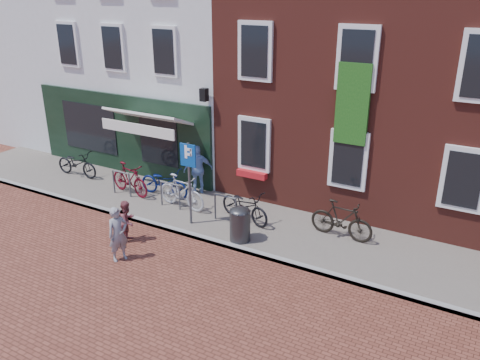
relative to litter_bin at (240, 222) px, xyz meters
The scene contains 16 objects.
ground 1.62m from the litter_bin, 163.04° to the right, with size 80.00×80.00×0.00m, color brown.
sidewalk 1.29m from the litter_bin, 111.90° to the left, with size 24.00×3.00×0.10m, color slate.
building_stucco 9.97m from the litter_bin, 134.40° to the left, with size 8.00×8.00×9.00m, color silver.
building_brick_mid 7.90m from the litter_bin, 85.02° to the left, with size 6.00×8.00×10.00m, color maroon.
filler_left 15.88m from the litter_bin, 154.76° to the left, with size 7.00×8.00×9.00m, color silver.
litter_bin is the anchor object (origin of this frame).
parking_sign 2.09m from the litter_bin, behind, with size 0.50×0.08×2.45m.
woman 3.19m from the litter_bin, 134.94° to the right, with size 0.53×0.35×1.45m, color gray.
boy 3.08m from the litter_bin, 152.98° to the right, with size 0.58×0.45×1.19m, color #8B4347.
cafe_person 3.57m from the litter_bin, 142.52° to the left, with size 0.97×0.40×1.65m, color #85A4D5.
bicycle_0 7.66m from the litter_bin, behind, with size 0.64×1.83×0.96m, color black.
bicycle_1 4.84m from the litter_bin, 168.58° to the left, with size 0.50×1.77×1.06m, color #4D0611.
bicycle_2 3.92m from the litter_bin, 159.00° to the left, with size 0.64×1.83×0.96m, color #07144D.
bicycle_3 2.78m from the litter_bin, 160.44° to the left, with size 0.50×1.77×1.06m, color #AAAAAD.
bicycle_4 1.20m from the litter_bin, 112.97° to the left, with size 0.64×1.83×0.96m, color black.
bicycle_5 2.77m from the litter_bin, 32.79° to the left, with size 0.50×1.77×1.06m, color black.
Camera 1 is at (7.20, -9.71, 6.49)m, focal length 36.19 mm.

